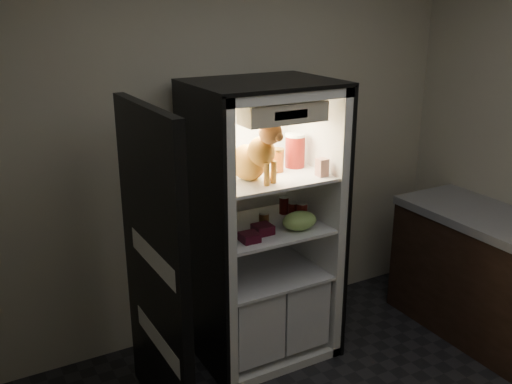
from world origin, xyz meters
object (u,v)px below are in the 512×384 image
refrigerator (260,243)px  pepper_jar (295,150)px  tabby_cat (255,156)px  cream_carton (322,167)px  salsa_jar (277,160)px  berry_box_left (249,237)px  parmesan_shaker (257,162)px  soda_can_c (302,213)px  soda_can_a (284,205)px  grape_bag (300,221)px  mayo_tub (258,160)px  soda_can_b (293,211)px  berry_box_right (263,229)px  condiment_jar (264,219)px

refrigerator → pepper_jar: size_ratio=8.43×
tabby_cat → cream_carton: bearing=-37.8°
salsa_jar → berry_box_left: size_ratio=1.39×
tabby_cat → pepper_jar: bearing=-1.6°
parmesan_shaker → soda_can_c: bearing=-17.0°
soda_can_a → grape_bag: soda_can_a is taller
soda_can_c → parmesan_shaker: bearing=163.0°
mayo_tub → soda_can_b: 0.42m
cream_carton → soda_can_b: cream_carton is taller
soda_can_a → grape_bag: (-0.06, -0.29, -0.00)m
pepper_jar → berry_box_right: pepper_jar is taller
berry_box_right → salsa_jar: bearing=35.2°
refrigerator → soda_can_a: bearing=16.1°
refrigerator → soda_can_c: (0.24, -0.13, 0.22)m
tabby_cat → soda_can_b: 0.57m
soda_can_b → condiment_jar: bearing=180.0°
soda_can_a → cream_carton: bearing=-78.8°
soda_can_c → berry_box_right: 0.33m
soda_can_a → grape_bag: bearing=-102.3°
pepper_jar → berry_box_left: (-0.47, -0.23, -0.43)m
tabby_cat → berry_box_left: 0.50m
soda_can_a → berry_box_right: size_ratio=1.03×
soda_can_b → soda_can_c: bearing=-74.4°
salsa_jar → berry_box_left: (-0.31, -0.19, -0.40)m
grape_bag → berry_box_right: (-0.24, 0.05, -0.03)m
soda_can_b → salsa_jar: bearing=176.9°
soda_can_c → condiment_jar: size_ratio=1.47×
parmesan_shaker → mayo_tub: parmesan_shaker is taller
refrigerator → parmesan_shaker: size_ratio=11.41×
pepper_jar → berry_box_left: pepper_jar is taller
berry_box_left → salsa_jar: bearing=32.0°
cream_carton → grape_bag: bearing=162.4°
condiment_jar → soda_can_b: bearing=-0.0°
tabby_cat → soda_can_c: (0.36, 0.02, -0.44)m
soda_can_a → berry_box_right: (-0.30, -0.24, -0.03)m
soda_can_c → berry_box_left: size_ratio=1.24×
parmesan_shaker → cream_carton: size_ratio=1.48×
refrigerator → salsa_jar: size_ratio=12.41×
mayo_tub → berry_box_right: mayo_tub is taller
pepper_jar → refrigerator: bearing=176.9°
soda_can_c → soda_can_a: bearing=94.7°
berry_box_right → grape_bag: bearing=-12.4°
pepper_jar → condiment_jar: size_ratio=2.43×
berry_box_left → berry_box_right: size_ratio=0.94×
condiment_jar → parmesan_shaker: bearing=162.9°
tabby_cat → mayo_tub: 0.26m
parmesan_shaker → berry_box_right: parmesan_shaker is taller
parmesan_shaker → cream_carton: 0.41m
soda_can_c → berry_box_right: soda_can_c is taller
mayo_tub → condiment_jar: mayo_tub is taller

